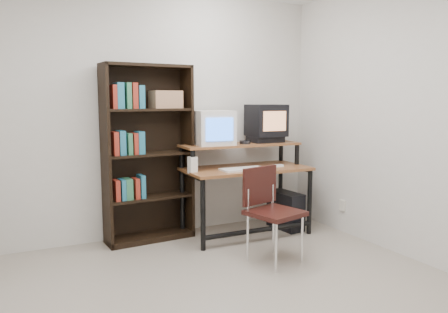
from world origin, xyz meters
name	(u,v)px	position (x,y,z in m)	size (l,w,h in m)	color
back_wall	(143,115)	(0.00, 2.00, 1.30)	(4.00, 0.01, 2.60)	silver
right_wall	(441,119)	(2.00, 0.00, 1.30)	(0.01, 4.00, 2.60)	silver
computer_desk	(245,170)	(1.00, 1.58, 0.70)	(1.35, 0.69, 0.98)	brown
crt_monitor	(213,128)	(0.68, 1.73, 1.16)	(0.42, 0.43, 0.37)	silver
vcr	(265,140)	(1.32, 1.70, 1.01)	(0.36, 0.26, 0.08)	black
crt_tv	(266,120)	(1.34, 1.72, 1.23)	(0.39, 0.39, 0.36)	black
cd_spindle	(245,143)	(1.02, 1.64, 0.99)	(0.12, 0.12, 0.05)	#26262B
keyboard	(243,170)	(0.88, 1.42, 0.74)	(0.47, 0.21, 0.04)	silver
mousepad	(277,168)	(1.32, 1.44, 0.72)	(0.22, 0.18, 0.01)	black
mouse	(278,166)	(1.34, 1.45, 0.74)	(0.10, 0.06, 0.03)	white
desk_speaker	(193,165)	(0.37, 1.54, 0.80)	(0.08, 0.07, 0.17)	silver
pc_tower	(286,210)	(1.50, 1.54, 0.21)	(0.20, 0.45, 0.42)	black
school_chair	(269,204)	(0.80, 0.77, 0.52)	(0.52, 0.52, 0.85)	black
bookshelf	(147,152)	(-0.01, 1.86, 0.93)	(0.92, 0.36, 1.81)	black
wall_outlet	(342,205)	(1.99, 1.15, 0.30)	(0.02, 0.08, 0.12)	beige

